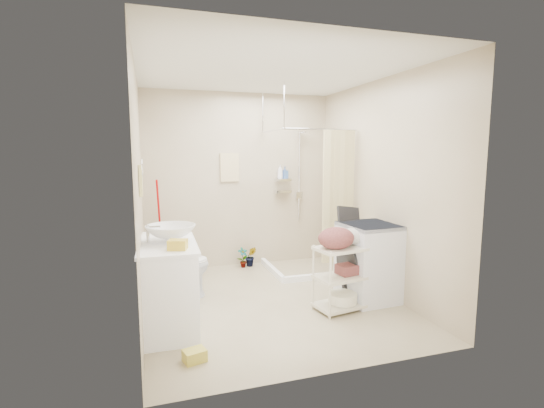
{
  "coord_description": "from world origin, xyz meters",
  "views": [
    {
      "loc": [
        -1.3,
        -4.22,
        1.72
      ],
      "look_at": [
        0.1,
        0.25,
        1.11
      ],
      "focal_mm": 26.0,
      "sensor_mm": 36.0,
      "label": 1
    }
  ],
  "objects_px": {
    "toilet": "(176,265)",
    "vanity": "(169,286)",
    "laundry_rack": "(343,272)",
    "washing_machine": "(370,262)"
  },
  "relations": [
    {
      "from": "vanity",
      "to": "laundry_rack",
      "type": "distance_m",
      "value": 1.85
    },
    {
      "from": "toilet",
      "to": "vanity",
      "type": "bearing_deg",
      "value": 167.88
    },
    {
      "from": "vanity",
      "to": "laundry_rack",
      "type": "bearing_deg",
      "value": -1.25
    },
    {
      "from": "toilet",
      "to": "laundry_rack",
      "type": "xyz_separation_m",
      "value": [
        1.73,
        -0.91,
        0.03
      ]
    },
    {
      "from": "vanity",
      "to": "toilet",
      "type": "xyz_separation_m",
      "value": [
        0.12,
        0.83,
        -0.03
      ]
    },
    {
      "from": "vanity",
      "to": "toilet",
      "type": "distance_m",
      "value": 0.84
    },
    {
      "from": "vanity",
      "to": "washing_machine",
      "type": "relative_size",
      "value": 1.08
    },
    {
      "from": "vanity",
      "to": "toilet",
      "type": "relative_size",
      "value": 1.23
    },
    {
      "from": "washing_machine",
      "to": "laundry_rack",
      "type": "relative_size",
      "value": 1.06
    },
    {
      "from": "vanity",
      "to": "laundry_rack",
      "type": "xyz_separation_m",
      "value": [
        1.85,
        -0.08,
        -0.0
      ]
    }
  ]
}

